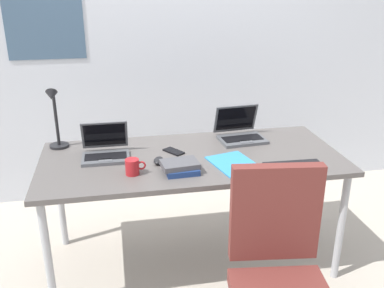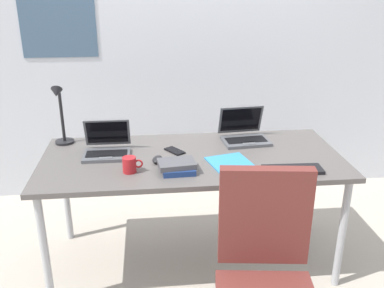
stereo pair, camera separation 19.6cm
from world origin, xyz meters
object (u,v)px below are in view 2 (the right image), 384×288
at_px(laptop_front_left, 107,148).
at_px(coffee_mug, 130,165).
at_px(laptop_back_right, 244,134).
at_px(external_keyboard, 293,170).
at_px(cell_phone, 175,151).
at_px(paper_folder_by_keyboard, 233,165).
at_px(book_stack, 178,166).
at_px(desk_lamp, 61,115).
at_px(computer_mouse, 157,159).

relative_size(laptop_front_left, coffee_mug, 2.46).
height_order(laptop_back_right, external_keyboard, laptop_back_right).
relative_size(cell_phone, paper_folder_by_keyboard, 0.44).
bearing_deg(laptop_front_left, book_stack, -35.83).
distance_m(desk_lamp, computer_mouse, 0.70).
bearing_deg(laptop_back_right, coffee_mug, -150.61).
bearing_deg(laptop_back_right, cell_phone, -163.06).
distance_m(cell_phone, coffee_mug, 0.38).
bearing_deg(book_stack, external_keyboard, -5.52).
xyz_separation_m(external_keyboard, cell_phone, (-0.63, 0.35, -0.01)).
distance_m(laptop_back_right, laptop_front_left, 0.89).
xyz_separation_m(desk_lamp, computer_mouse, (0.59, -0.34, -0.18)).
relative_size(desk_lamp, laptop_front_left, 1.44).
xyz_separation_m(external_keyboard, paper_folder_by_keyboard, (-0.32, 0.11, -0.01)).
xyz_separation_m(book_stack, coffee_mug, (-0.26, 0.02, 0.01)).
bearing_deg(laptop_front_left, cell_phone, -0.11).
height_order(cell_phone, book_stack, book_stack).
bearing_deg(external_keyboard, book_stack, 176.48).
bearing_deg(paper_folder_by_keyboard, laptop_back_right, 68.78).
bearing_deg(coffee_mug, laptop_back_right, 29.39).
xyz_separation_m(computer_mouse, paper_folder_by_keyboard, (0.43, -0.10, -0.01)).
bearing_deg(cell_phone, computer_mouse, -161.26).
relative_size(laptop_back_right, computer_mouse, 3.31).
bearing_deg(computer_mouse, laptop_front_left, 169.39).
height_order(cell_phone, paper_folder_by_keyboard, cell_phone).
bearing_deg(cell_phone, paper_folder_by_keyboard, -72.81).
distance_m(laptop_back_right, coffee_mug, 0.84).
bearing_deg(book_stack, coffee_mug, 174.98).
distance_m(desk_lamp, book_stack, 0.86).
xyz_separation_m(laptop_front_left, coffee_mug, (0.15, -0.27, 0.00)).
bearing_deg(laptop_front_left, coffee_mug, -61.77).
bearing_deg(computer_mouse, paper_folder_by_keyboard, 3.01).
bearing_deg(computer_mouse, desk_lamp, 166.06).
bearing_deg(coffee_mug, computer_mouse, 37.99).
relative_size(desk_lamp, cell_phone, 2.94).
distance_m(laptop_back_right, book_stack, 0.64).
bearing_deg(cell_phone, coffee_mug, -169.24).
bearing_deg(desk_lamp, laptop_back_right, -2.33).
distance_m(laptop_front_left, paper_folder_by_keyboard, 0.77).
bearing_deg(laptop_back_right, book_stack, -137.23).
bearing_deg(book_stack, desk_lamp, 145.28).
bearing_deg(desk_lamp, laptop_front_left, -33.11).
xyz_separation_m(laptop_back_right, book_stack, (-0.47, -0.44, -0.01)).
bearing_deg(laptop_front_left, laptop_back_right, 9.16).
height_order(laptop_front_left, external_keyboard, laptop_front_left).
relative_size(desk_lamp, computer_mouse, 4.17).
relative_size(computer_mouse, coffee_mug, 0.85).
xyz_separation_m(cell_phone, paper_folder_by_keyboard, (0.32, -0.25, -0.00)).
height_order(desk_lamp, cell_phone, desk_lamp).
distance_m(desk_lamp, laptop_front_left, 0.38).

